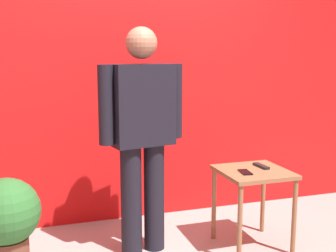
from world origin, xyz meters
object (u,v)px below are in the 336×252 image
Objects in this scene: tv_remote at (261,166)px; standing_person at (142,130)px; side_table at (253,183)px; potted_plant at (7,220)px; cell_phone at (245,172)px.

standing_person is at bearing 167.66° from tv_remote.
potted_plant reaches higher than side_table.
potted_plant is at bearing -172.54° from standing_person.
tv_remote is 1.88m from potted_plant.
potted_plant is at bearing 175.66° from tv_remote.
cell_phone is (0.72, -0.23, -0.32)m from standing_person.
tv_remote is at bearing 29.97° from side_table.
potted_plant is (-1.87, 0.01, -0.21)m from tv_remote.
cell_phone is at bearing -154.49° from side_table.
cell_phone is 0.21× the size of potted_plant.
tv_remote is at bearing 35.84° from cell_phone.
standing_person reaches higher than tv_remote.
standing_person reaches higher than cell_phone.
cell_phone is at bearing -3.74° from potted_plant.
cell_phone is 0.22m from tv_remote.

